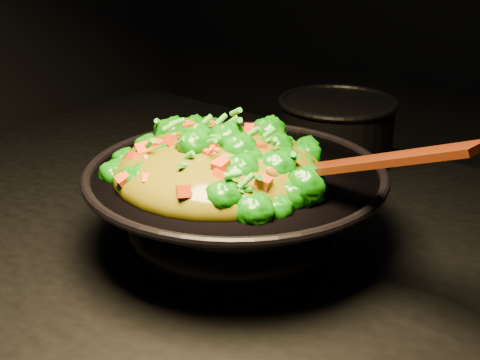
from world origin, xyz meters
The scene contains 4 objects.
wok centered at (0.10, -0.06, 0.96)m, with size 0.40×0.40×0.11m, color black, non-canonical shape.
stir_fry centered at (0.09, -0.08, 1.06)m, with size 0.28×0.28×0.10m, color #0E5D06, non-canonical shape.
spatula centered at (0.28, -0.05, 1.07)m, with size 0.33×0.05×0.01m, color #380D04.
back_pot centered at (0.04, 0.32, 0.96)m, with size 0.21×0.21×0.12m, color black.
Camera 1 is at (0.64, -0.71, 1.36)m, focal length 50.00 mm.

